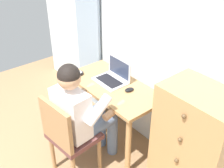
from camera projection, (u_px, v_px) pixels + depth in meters
wall_back at (175, 45)px, 2.49m from camera, size 4.80×0.05×2.50m
curtain_panel at (88, 21)px, 3.34m from camera, size 0.45×0.03×2.28m
desk at (113, 96)px, 2.95m from camera, size 1.06×0.53×0.73m
dresser at (194, 148)px, 2.36m from camera, size 0.63×0.45×1.12m
chair at (68, 135)px, 2.59m from camera, size 0.46×0.44×0.89m
person_seated at (82, 111)px, 2.60m from camera, size 0.56×0.61×1.20m
laptop at (113, 76)px, 2.93m from camera, size 0.34×0.25×0.24m
computer_mouse at (129, 90)px, 2.78m from camera, size 0.08×0.11×0.03m
desk_clock at (79, 73)px, 3.06m from camera, size 0.09×0.09×0.03m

